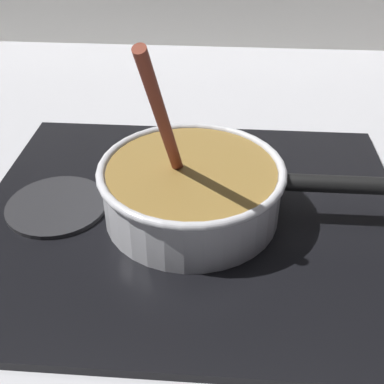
# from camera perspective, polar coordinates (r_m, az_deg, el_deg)

# --- Properties ---
(ground) EXTENTS (2.40, 1.60, 0.04)m
(ground) POSITION_cam_1_polar(r_m,az_deg,el_deg) (0.60, -0.69, -10.17)
(ground) COLOR #B7B7BC
(hob_plate) EXTENTS (0.56, 0.48, 0.01)m
(hob_plate) POSITION_cam_1_polar(r_m,az_deg,el_deg) (0.65, 0.00, -2.93)
(hob_plate) COLOR black
(hob_plate) RESTS_ON ground
(burner_ring) EXTENTS (0.18, 0.18, 0.01)m
(burner_ring) POSITION_cam_1_polar(r_m,az_deg,el_deg) (0.64, -0.00, -2.23)
(burner_ring) COLOR #592D0C
(burner_ring) RESTS_ON hob_plate
(spare_burner) EXTENTS (0.13, 0.13, 0.01)m
(spare_burner) POSITION_cam_1_polar(r_m,az_deg,el_deg) (0.68, -15.47, -1.53)
(spare_burner) COLOR #262628
(spare_burner) RESTS_ON hob_plate
(cooking_pan) EXTENTS (0.37, 0.24, 0.25)m
(cooking_pan) POSITION_cam_1_polar(r_m,az_deg,el_deg) (0.62, 0.14, 0.41)
(cooking_pan) COLOR silver
(cooking_pan) RESTS_ON hob_plate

